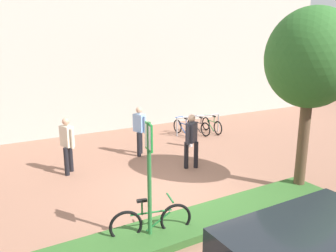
{
  "coord_description": "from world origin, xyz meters",
  "views": [
    {
      "loc": [
        -4.17,
        -6.88,
        3.74
      ],
      "look_at": [
        0.98,
        1.96,
        1.28
      ],
      "focal_mm": 35.5,
      "sensor_mm": 36.0,
      "label": 1
    }
  ],
  "objects_px": {
    "bollard_steel": "(191,135)",
    "person_casual_tan": "(139,128)",
    "bike_rack_cluster": "(198,126)",
    "tree_sidewalk": "(311,59)",
    "person_shirt_white": "(67,142)",
    "parking_sign_post": "(149,165)",
    "bike_at_sign": "(151,222)",
    "person_suited_dark": "(191,138)"
  },
  "relations": [
    {
      "from": "bollard_steel",
      "to": "person_casual_tan",
      "type": "bearing_deg",
      "value": 177.88
    },
    {
      "from": "bike_rack_cluster",
      "to": "person_casual_tan",
      "type": "height_order",
      "value": "person_casual_tan"
    },
    {
      "from": "tree_sidewalk",
      "to": "person_shirt_white",
      "type": "bearing_deg",
      "value": 139.89
    },
    {
      "from": "parking_sign_post",
      "to": "person_shirt_white",
      "type": "height_order",
      "value": "parking_sign_post"
    },
    {
      "from": "tree_sidewalk",
      "to": "person_casual_tan",
      "type": "bearing_deg",
      "value": 117.19
    },
    {
      "from": "bike_at_sign",
      "to": "bollard_steel",
      "type": "xyz_separation_m",
      "value": [
        4.16,
        4.77,
        0.1
      ]
    },
    {
      "from": "bollard_steel",
      "to": "person_casual_tan",
      "type": "relative_size",
      "value": 0.52
    },
    {
      "from": "tree_sidewalk",
      "to": "bollard_steel",
      "type": "distance_m",
      "value": 5.56
    },
    {
      "from": "tree_sidewalk",
      "to": "bike_rack_cluster",
      "type": "height_order",
      "value": "tree_sidewalk"
    },
    {
      "from": "bike_at_sign",
      "to": "person_casual_tan",
      "type": "distance_m",
      "value": 5.31
    },
    {
      "from": "tree_sidewalk",
      "to": "person_shirt_white",
      "type": "distance_m",
      "value": 7.04
    },
    {
      "from": "bollard_steel",
      "to": "person_suited_dark",
      "type": "distance_m",
      "value": 2.36
    },
    {
      "from": "parking_sign_post",
      "to": "person_casual_tan",
      "type": "height_order",
      "value": "parking_sign_post"
    },
    {
      "from": "bike_at_sign",
      "to": "tree_sidewalk",
      "type": "bearing_deg",
      "value": 1.09
    },
    {
      "from": "bike_at_sign",
      "to": "person_shirt_white",
      "type": "xyz_separation_m",
      "value": [
        -0.54,
        4.34,
        0.63
      ]
    },
    {
      "from": "bike_rack_cluster",
      "to": "bollard_steel",
      "type": "relative_size",
      "value": 2.33
    },
    {
      "from": "parking_sign_post",
      "to": "person_suited_dark",
      "type": "distance_m",
      "value": 4.24
    },
    {
      "from": "tree_sidewalk",
      "to": "bike_at_sign",
      "type": "bearing_deg",
      "value": -178.91
    },
    {
      "from": "parking_sign_post",
      "to": "person_suited_dark",
      "type": "relative_size",
      "value": 1.4
    },
    {
      "from": "tree_sidewalk",
      "to": "bike_rack_cluster",
      "type": "relative_size",
      "value": 2.24
    },
    {
      "from": "bike_rack_cluster",
      "to": "person_shirt_white",
      "type": "bearing_deg",
      "value": -163.13
    },
    {
      "from": "person_shirt_white",
      "to": "person_casual_tan",
      "type": "distance_m",
      "value": 2.65
    },
    {
      "from": "person_shirt_white",
      "to": "parking_sign_post",
      "type": "bearing_deg",
      "value": -84.06
    },
    {
      "from": "person_casual_tan",
      "to": "bike_at_sign",
      "type": "bearing_deg",
      "value": -113.02
    },
    {
      "from": "parking_sign_post",
      "to": "bike_rack_cluster",
      "type": "xyz_separation_m",
      "value": [
        5.59,
        6.27,
        -1.23
      ]
    },
    {
      "from": "bollard_steel",
      "to": "person_suited_dark",
      "type": "xyz_separation_m",
      "value": [
        -1.27,
        -1.91,
        0.53
      ]
    },
    {
      "from": "bike_at_sign",
      "to": "person_suited_dark",
      "type": "height_order",
      "value": "person_suited_dark"
    },
    {
      "from": "tree_sidewalk",
      "to": "person_casual_tan",
      "type": "height_order",
      "value": "tree_sidewalk"
    },
    {
      "from": "bike_rack_cluster",
      "to": "person_casual_tan",
      "type": "relative_size",
      "value": 1.22
    },
    {
      "from": "parking_sign_post",
      "to": "person_suited_dark",
      "type": "height_order",
      "value": "parking_sign_post"
    },
    {
      "from": "parking_sign_post",
      "to": "bollard_steel",
      "type": "distance_m",
      "value": 6.56
    },
    {
      "from": "parking_sign_post",
      "to": "bike_at_sign",
      "type": "height_order",
      "value": "parking_sign_post"
    },
    {
      "from": "bike_rack_cluster",
      "to": "person_casual_tan",
      "type": "bearing_deg",
      "value": -158.97
    },
    {
      "from": "person_shirt_white",
      "to": "tree_sidewalk",
      "type": "bearing_deg",
      "value": -40.11
    },
    {
      "from": "bike_at_sign",
      "to": "person_casual_tan",
      "type": "bearing_deg",
      "value": 66.98
    },
    {
      "from": "person_casual_tan",
      "to": "tree_sidewalk",
      "type": "bearing_deg",
      "value": -62.81
    },
    {
      "from": "person_shirt_white",
      "to": "person_suited_dark",
      "type": "bearing_deg",
      "value": -23.32
    },
    {
      "from": "tree_sidewalk",
      "to": "person_suited_dark",
      "type": "bearing_deg",
      "value": 120.23
    },
    {
      "from": "tree_sidewalk",
      "to": "parking_sign_post",
      "type": "distance_m",
      "value": 4.95
    },
    {
      "from": "bike_at_sign",
      "to": "bike_rack_cluster",
      "type": "height_order",
      "value": "bike_at_sign"
    },
    {
      "from": "tree_sidewalk",
      "to": "bike_rack_cluster",
      "type": "distance_m",
      "value": 6.9
    },
    {
      "from": "parking_sign_post",
      "to": "bollard_steel",
      "type": "bearing_deg",
      "value": 48.92
    }
  ]
}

